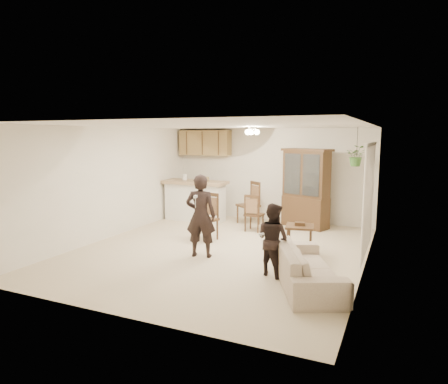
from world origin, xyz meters
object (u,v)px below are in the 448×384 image
at_px(side_table, 299,239).
at_px(chair_bar, 205,227).
at_px(china_hutch, 306,189).
at_px(chair_hutch_left, 248,212).
at_px(chair_hutch_right, 254,221).
at_px(adult, 201,210).
at_px(child, 273,235).
at_px(sofa, 307,262).

height_order(side_table, chair_bar, chair_bar).
relative_size(china_hutch, chair_hutch_left, 1.78).
bearing_deg(chair_hutch_right, chair_bar, 63.61).
distance_m(adult, china_hutch, 3.53).
xyz_separation_m(child, side_table, (0.13, 1.32, -0.37)).
xyz_separation_m(sofa, china_hutch, (-0.91, 3.93, 0.61)).
bearing_deg(chair_bar, chair_hutch_left, 92.01).
bearing_deg(child, side_table, -72.56).
distance_m(chair_bar, chair_hutch_right, 1.44).
distance_m(sofa, chair_bar, 3.17).
bearing_deg(chair_bar, child, -26.88).
xyz_separation_m(china_hutch, chair_hutch_left, (-1.45, -0.26, -0.67)).
height_order(china_hutch, side_table, china_hutch).
distance_m(adult, chair_hutch_right, 2.47).
height_order(adult, side_table, adult).
xyz_separation_m(sofa, chair_hutch_left, (-2.36, 3.67, -0.05)).
bearing_deg(sofa, china_hutch, -11.77).
bearing_deg(china_hutch, sofa, -55.79).
height_order(child, chair_hutch_right, child).
bearing_deg(china_hutch, chair_bar, -107.20).
bearing_deg(china_hutch, chair_hutch_right, -116.96).
bearing_deg(sofa, side_table, -7.39).
xyz_separation_m(adult, chair_hutch_left, (-0.18, 3.04, -0.59)).
bearing_deg(chair_hutch_left, chair_hutch_right, -19.49).
bearing_deg(sofa, adult, 49.01).
xyz_separation_m(side_table, chair_hutch_right, (-1.47, 1.48, -0.05)).
height_order(side_table, chair_hutch_left, chair_hutch_left).
relative_size(sofa, adult, 1.04).
distance_m(child, china_hutch, 3.75).
height_order(adult, chair_hutch_left, adult).
bearing_deg(chair_hutch_left, side_table, -9.86).
bearing_deg(sofa, child, 47.04).
distance_m(chair_bar, chair_hutch_left, 1.95).
bearing_deg(child, sofa, -174.87).
relative_size(china_hutch, chair_bar, 1.90).
relative_size(child, chair_hutch_right, 1.49).
height_order(adult, chair_bar, adult).
bearing_deg(chair_bar, chair_hutch_right, 71.43).
bearing_deg(side_table, sofa, -72.58).
relative_size(child, china_hutch, 0.68).
relative_size(adult, chair_bar, 1.73).
xyz_separation_m(china_hutch, chair_bar, (-1.73, -2.19, -0.69)).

